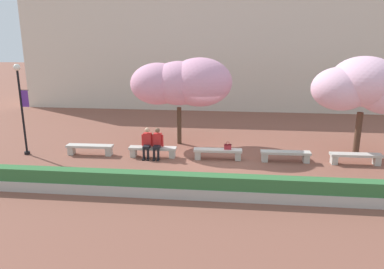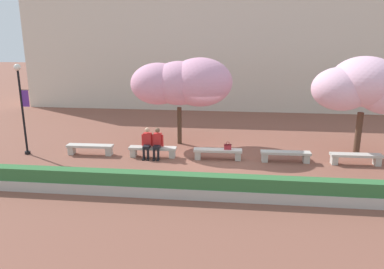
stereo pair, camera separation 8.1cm
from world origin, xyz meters
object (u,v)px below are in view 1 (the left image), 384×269
object	(u,v)px
person_seated_right	(157,142)
stone_bench_near_east	(285,155)
stone_bench_near_west	(153,150)
handbag	(228,146)
cherry_tree_secondary	(367,86)
cherry_tree_main	(182,83)
lamp_post_with_banner	(21,101)
stone_bench_west_end	(90,148)
stone_bench_east_end	(356,157)
person_seated_left	(147,142)
stone_bench_center	(218,152)

from	to	relation	value
person_seated_right	stone_bench_near_east	bearing A→B (deg)	0.57
stone_bench_near_west	handbag	size ratio (longest dim) A/B	6.00
cherry_tree_secondary	cherry_tree_main	bearing A→B (deg)	175.39
lamp_post_with_banner	stone_bench_west_end	bearing A→B (deg)	4.60
stone_bench_west_end	stone_bench_east_end	distance (m)	11.15
stone_bench_east_end	person_seated_left	world-z (taller)	person_seated_left
stone_bench_near_west	stone_bench_east_end	bearing A→B (deg)	0.00
stone_bench_east_end	cherry_tree_secondary	world-z (taller)	cherry_tree_secondary
cherry_tree_main	lamp_post_with_banner	size ratio (longest dim) A/B	1.20
stone_bench_center	person_seated_right	world-z (taller)	person_seated_right
stone_bench_west_end	stone_bench_center	distance (m)	5.57
person_seated_left	handbag	xyz separation A→B (m)	(3.41, 0.07, -0.12)
stone_bench_west_end	stone_bench_near_east	size ratio (longest dim) A/B	1.00
cherry_tree_main	person_seated_left	bearing A→B (deg)	-118.65
stone_bench_east_end	cherry_tree_main	xyz separation A→B (m)	(-7.35, 2.18, 2.61)
stone_bench_center	person_seated_right	distance (m)	2.60
stone_bench_near_east	person_seated_left	bearing A→B (deg)	-179.47
handbag	cherry_tree_main	xyz separation A→B (m)	(-2.19, 2.17, 2.34)
stone_bench_west_end	person_seated_right	xyz separation A→B (m)	(3.01, -0.05, 0.39)
person_seated_right	cherry_tree_main	bearing A→B (deg)	70.65
person_seated_left	stone_bench_near_west	bearing A→B (deg)	13.84
stone_bench_west_end	stone_bench_east_end	size ratio (longest dim) A/B	1.00
stone_bench_west_end	cherry_tree_secondary	distance (m)	12.17
stone_bench_west_end	cherry_tree_main	bearing A→B (deg)	29.94
stone_bench_center	lamp_post_with_banner	size ratio (longest dim) A/B	0.52
stone_bench_east_end	cherry_tree_main	world-z (taller)	cherry_tree_main
stone_bench_near_east	stone_bench_west_end	bearing A→B (deg)	180.00
stone_bench_center	stone_bench_west_end	bearing A→B (deg)	180.00
stone_bench_west_end	handbag	bearing A→B (deg)	0.18
stone_bench_near_west	stone_bench_near_east	bearing A→B (deg)	0.00
stone_bench_near_east	lamp_post_with_banner	bearing A→B (deg)	-178.85
stone_bench_near_west	lamp_post_with_banner	size ratio (longest dim) A/B	0.52
cherry_tree_main	lamp_post_with_banner	bearing A→B (deg)	-159.88
person_seated_right	handbag	size ratio (longest dim) A/B	3.81
stone_bench_near_east	cherry_tree_main	bearing A→B (deg)	154.45
stone_bench_center	lamp_post_with_banner	bearing A→B (deg)	-178.47
stone_bench_west_end	stone_bench_near_west	size ratio (longest dim) A/B	1.00
stone_bench_near_east	person_seated_left	distance (m)	5.80
stone_bench_near_west	cherry_tree_main	bearing A→B (deg)	65.28
stone_bench_east_end	lamp_post_with_banner	world-z (taller)	lamp_post_with_banner
person_seated_left	cherry_tree_secondary	world-z (taller)	cherry_tree_secondary
lamp_post_with_banner	handbag	bearing A→B (deg)	1.58
person_seated_right	lamp_post_with_banner	distance (m)	6.02
handbag	lamp_post_with_banner	xyz separation A→B (m)	(-8.76, -0.24, 1.78)
stone_bench_center	person_seated_right	bearing A→B (deg)	-178.81
person_seated_right	cherry_tree_secondary	distance (m)	9.20
stone_bench_near_west	stone_bench_east_end	size ratio (longest dim) A/B	1.00
stone_bench_west_end	lamp_post_with_banner	world-z (taller)	lamp_post_with_banner
person_seated_left	handbag	bearing A→B (deg)	1.21
stone_bench_near_east	handbag	distance (m)	2.39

